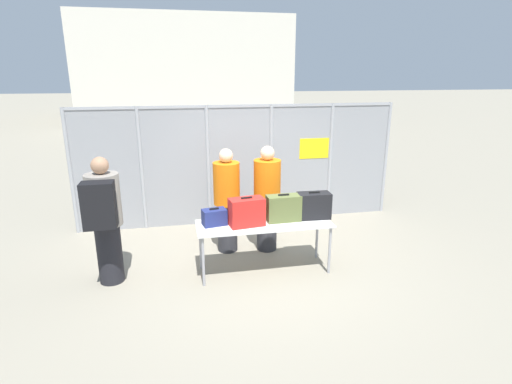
{
  "coord_description": "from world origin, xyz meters",
  "views": [
    {
      "loc": [
        -1.19,
        -5.33,
        2.83
      ],
      "look_at": [
        0.0,
        0.53,
        1.05
      ],
      "focal_mm": 28.0,
      "sensor_mm": 36.0,
      "label": 1
    }
  ],
  "objects_px": {
    "inspection_table": "(264,227)",
    "suitcase_navy": "(214,217)",
    "suitcase_black": "(314,206)",
    "suitcase_red": "(247,212)",
    "suitcase_olive": "(283,208)",
    "utility_trailer": "(293,180)",
    "traveler_hooded": "(105,217)",
    "security_worker_near": "(267,198)",
    "security_worker_far": "(227,199)"
  },
  "relations": [
    {
      "from": "suitcase_red",
      "to": "utility_trailer",
      "type": "height_order",
      "value": "suitcase_red"
    },
    {
      "from": "inspection_table",
      "to": "traveler_hooded",
      "type": "height_order",
      "value": "traveler_hooded"
    },
    {
      "from": "suitcase_red",
      "to": "suitcase_black",
      "type": "distance_m",
      "value": 1.04
    },
    {
      "from": "security_worker_near",
      "to": "suitcase_olive",
      "type": "bearing_deg",
      "value": 79.05
    },
    {
      "from": "suitcase_navy",
      "to": "suitcase_red",
      "type": "xyz_separation_m",
      "value": [
        0.45,
        -0.11,
        0.08
      ]
    },
    {
      "from": "suitcase_navy",
      "to": "security_worker_far",
      "type": "distance_m",
      "value": 0.81
    },
    {
      "from": "suitcase_navy",
      "to": "suitcase_olive",
      "type": "xyz_separation_m",
      "value": [
        1.01,
        -0.03,
        0.08
      ]
    },
    {
      "from": "suitcase_olive",
      "to": "security_worker_near",
      "type": "distance_m",
      "value": 0.71
    },
    {
      "from": "suitcase_black",
      "to": "security_worker_near",
      "type": "distance_m",
      "value": 0.88
    },
    {
      "from": "suitcase_olive",
      "to": "traveler_hooded",
      "type": "relative_size",
      "value": 0.28
    },
    {
      "from": "suitcase_black",
      "to": "inspection_table",
      "type": "bearing_deg",
      "value": -175.12
    },
    {
      "from": "suitcase_red",
      "to": "security_worker_far",
      "type": "relative_size",
      "value": 0.3
    },
    {
      "from": "inspection_table",
      "to": "security_worker_far",
      "type": "distance_m",
      "value": 0.96
    },
    {
      "from": "suitcase_olive",
      "to": "traveler_hooded",
      "type": "xyz_separation_m",
      "value": [
        -2.47,
        0.02,
        0.04
      ]
    },
    {
      "from": "inspection_table",
      "to": "suitcase_navy",
      "type": "xyz_separation_m",
      "value": [
        -0.71,
        0.07,
        0.18
      ]
    },
    {
      "from": "suitcase_navy",
      "to": "suitcase_black",
      "type": "distance_m",
      "value": 1.48
    },
    {
      "from": "inspection_table",
      "to": "suitcase_olive",
      "type": "height_order",
      "value": "suitcase_olive"
    },
    {
      "from": "traveler_hooded",
      "to": "suitcase_olive",
      "type": "bearing_deg",
      "value": 13.14
    },
    {
      "from": "suitcase_red",
      "to": "inspection_table",
      "type": "bearing_deg",
      "value": 8.48
    },
    {
      "from": "suitcase_black",
      "to": "suitcase_navy",
      "type": "bearing_deg",
      "value": 179.87
    },
    {
      "from": "suitcase_olive",
      "to": "security_worker_far",
      "type": "height_order",
      "value": "security_worker_far"
    },
    {
      "from": "suitcase_navy",
      "to": "traveler_hooded",
      "type": "distance_m",
      "value": 1.47
    },
    {
      "from": "inspection_table",
      "to": "suitcase_black",
      "type": "distance_m",
      "value": 0.81
    },
    {
      "from": "inspection_table",
      "to": "suitcase_black",
      "type": "xyz_separation_m",
      "value": [
        0.76,
        0.07,
        0.26
      ]
    },
    {
      "from": "inspection_table",
      "to": "utility_trailer",
      "type": "height_order",
      "value": "inspection_table"
    },
    {
      "from": "inspection_table",
      "to": "security_worker_near",
      "type": "height_order",
      "value": "security_worker_near"
    },
    {
      "from": "utility_trailer",
      "to": "security_worker_near",
      "type": "bearing_deg",
      "value": -114.45
    },
    {
      "from": "suitcase_red",
      "to": "traveler_hooded",
      "type": "relative_size",
      "value": 0.29
    },
    {
      "from": "suitcase_navy",
      "to": "suitcase_black",
      "type": "bearing_deg",
      "value": -0.13
    },
    {
      "from": "suitcase_navy",
      "to": "suitcase_red",
      "type": "distance_m",
      "value": 0.47
    },
    {
      "from": "suitcase_red",
      "to": "suitcase_olive",
      "type": "height_order",
      "value": "suitcase_red"
    },
    {
      "from": "suitcase_navy",
      "to": "utility_trailer",
      "type": "xyz_separation_m",
      "value": [
        2.21,
        3.52,
        -0.48
      ]
    },
    {
      "from": "suitcase_olive",
      "to": "security_worker_far",
      "type": "relative_size",
      "value": 0.29
    },
    {
      "from": "traveler_hooded",
      "to": "security_worker_near",
      "type": "xyz_separation_m",
      "value": [
        2.39,
        0.68,
        -0.09
      ]
    },
    {
      "from": "suitcase_olive",
      "to": "security_worker_near",
      "type": "height_order",
      "value": "security_worker_near"
    },
    {
      "from": "suitcase_navy",
      "to": "suitcase_black",
      "type": "height_order",
      "value": "suitcase_black"
    },
    {
      "from": "suitcase_olive",
      "to": "utility_trailer",
      "type": "height_order",
      "value": "suitcase_olive"
    },
    {
      "from": "inspection_table",
      "to": "security_worker_near",
      "type": "relative_size",
      "value": 1.12
    },
    {
      "from": "inspection_table",
      "to": "security_worker_near",
      "type": "xyz_separation_m",
      "value": [
        0.21,
        0.74,
        0.21
      ]
    },
    {
      "from": "suitcase_red",
      "to": "suitcase_olive",
      "type": "relative_size",
      "value": 1.03
    },
    {
      "from": "traveler_hooded",
      "to": "security_worker_near",
      "type": "bearing_deg",
      "value": 29.51
    },
    {
      "from": "suitcase_navy",
      "to": "utility_trailer",
      "type": "relative_size",
      "value": 0.09
    },
    {
      "from": "suitcase_navy",
      "to": "suitcase_black",
      "type": "xyz_separation_m",
      "value": [
        1.48,
        -0.0,
        0.08
      ]
    },
    {
      "from": "suitcase_navy",
      "to": "security_worker_far",
      "type": "bearing_deg",
      "value": 69.96
    },
    {
      "from": "suitcase_black",
      "to": "traveler_hooded",
      "type": "xyz_separation_m",
      "value": [
        -2.95,
        -0.0,
        0.04
      ]
    },
    {
      "from": "security_worker_far",
      "to": "utility_trailer",
      "type": "distance_m",
      "value": 3.4
    },
    {
      "from": "security_worker_near",
      "to": "security_worker_far",
      "type": "height_order",
      "value": "security_worker_near"
    },
    {
      "from": "suitcase_red",
      "to": "traveler_hooded",
      "type": "distance_m",
      "value": 1.92
    },
    {
      "from": "inspection_table",
      "to": "security_worker_far",
      "type": "relative_size",
      "value": 1.14
    },
    {
      "from": "inspection_table",
      "to": "utility_trailer",
      "type": "relative_size",
      "value": 0.47
    }
  ]
}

